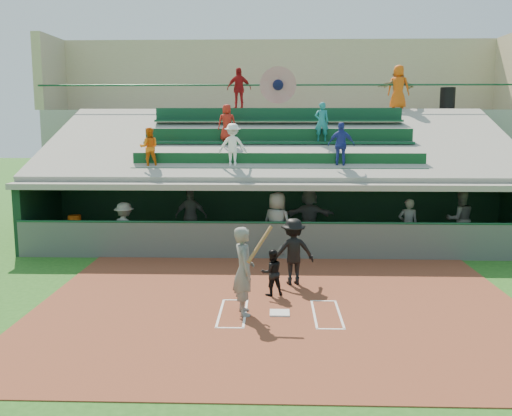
{
  "coord_description": "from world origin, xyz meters",
  "views": [
    {
      "loc": [
        -0.13,
        -11.92,
        4.2
      ],
      "look_at": [
        -0.63,
        3.5,
        1.8
      ],
      "focal_mm": 40.0,
      "sensor_mm": 36.0,
      "label": 1
    }
  ],
  "objects_px": {
    "home_plate": "(280,313)",
    "catcher": "(272,272)",
    "trash_bin": "(447,99)",
    "batter_at_plate": "(244,270)",
    "water_cooler": "(75,222)",
    "white_table": "(76,238)"
  },
  "relations": [
    {
      "from": "home_plate",
      "to": "catcher",
      "type": "xyz_separation_m",
      "value": [
        -0.18,
        1.32,
        0.54
      ]
    },
    {
      "from": "home_plate",
      "to": "batter_at_plate",
      "type": "distance_m",
      "value": 1.23
    },
    {
      "from": "catcher",
      "to": "home_plate",
      "type": "bearing_deg",
      "value": 78.97
    },
    {
      "from": "batter_at_plate",
      "to": "water_cooler",
      "type": "bearing_deg",
      "value": 133.59
    },
    {
      "from": "home_plate",
      "to": "trash_bin",
      "type": "xyz_separation_m",
      "value": [
        7.21,
        12.96,
        5.04
      ]
    },
    {
      "from": "water_cooler",
      "to": "trash_bin",
      "type": "distance_m",
      "value": 15.99
    },
    {
      "from": "home_plate",
      "to": "batter_at_plate",
      "type": "xyz_separation_m",
      "value": [
        -0.78,
        -0.03,
        0.95
      ]
    },
    {
      "from": "white_table",
      "to": "water_cooler",
      "type": "relative_size",
      "value": 1.84
    },
    {
      "from": "home_plate",
      "to": "batter_at_plate",
      "type": "height_order",
      "value": "batter_at_plate"
    },
    {
      "from": "white_table",
      "to": "trash_bin",
      "type": "height_order",
      "value": "trash_bin"
    },
    {
      "from": "catcher",
      "to": "trash_bin",
      "type": "bearing_deg",
      "value": -141.36
    },
    {
      "from": "home_plate",
      "to": "batter_at_plate",
      "type": "bearing_deg",
      "value": -177.73
    },
    {
      "from": "catcher",
      "to": "trash_bin",
      "type": "distance_m",
      "value": 14.51
    },
    {
      "from": "catcher",
      "to": "water_cooler",
      "type": "bearing_deg",
      "value": -55.57
    },
    {
      "from": "trash_bin",
      "to": "catcher",
      "type": "bearing_deg",
      "value": -122.43
    },
    {
      "from": "home_plate",
      "to": "trash_bin",
      "type": "relative_size",
      "value": 0.46
    },
    {
      "from": "trash_bin",
      "to": "home_plate",
      "type": "bearing_deg",
      "value": -119.09
    },
    {
      "from": "white_table",
      "to": "trash_bin",
      "type": "xyz_separation_m",
      "value": [
        13.81,
        6.86,
        4.7
      ]
    },
    {
      "from": "water_cooler",
      "to": "catcher",
      "type": "bearing_deg",
      "value": -36.64
    },
    {
      "from": "home_plate",
      "to": "catcher",
      "type": "height_order",
      "value": "catcher"
    },
    {
      "from": "catcher",
      "to": "trash_bin",
      "type": "xyz_separation_m",
      "value": [
        7.4,
        11.64,
        4.49
      ]
    },
    {
      "from": "home_plate",
      "to": "white_table",
      "type": "height_order",
      "value": "white_table"
    }
  ]
}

